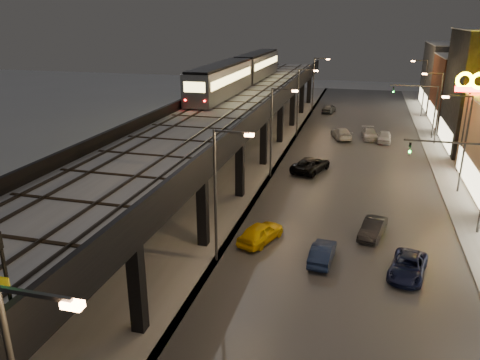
# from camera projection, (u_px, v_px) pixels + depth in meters

# --- Properties ---
(road_surface) EXTENTS (17.00, 120.00, 0.06)m
(road_surface) POSITION_uv_depth(u_px,v_px,m) (354.00, 171.00, 49.34)
(road_surface) COLOR #46474D
(road_surface) RESTS_ON ground
(sidewalk_right) EXTENTS (4.00, 120.00, 0.14)m
(sidewalk_right) POSITION_uv_depth(u_px,v_px,m) (456.00, 179.00, 46.88)
(sidewalk_right) COLOR #9FA1A8
(sidewalk_right) RESTS_ON ground
(under_viaduct_pavement) EXTENTS (11.00, 120.00, 0.06)m
(under_viaduct_pavement) POSITION_uv_depth(u_px,v_px,m) (231.00, 161.00, 52.64)
(under_viaduct_pavement) COLOR #9FA1A8
(under_viaduct_pavement) RESTS_ON ground
(elevated_viaduct) EXTENTS (9.00, 100.00, 6.30)m
(elevated_viaduct) POSITION_uv_depth(u_px,v_px,m) (222.00, 118.00, 47.92)
(elevated_viaduct) COLOR black
(elevated_viaduct) RESTS_ON ground
(viaduct_trackbed) EXTENTS (8.40, 100.00, 0.32)m
(viaduct_trackbed) POSITION_uv_depth(u_px,v_px,m) (223.00, 110.00, 47.78)
(viaduct_trackbed) COLOR #B2B7C1
(viaduct_trackbed) RESTS_ON elevated_viaduct
(viaduct_parapet_streetside) EXTENTS (0.30, 100.00, 1.10)m
(viaduct_parapet_streetside) POSITION_uv_depth(u_px,v_px,m) (264.00, 108.00, 46.59)
(viaduct_parapet_streetside) COLOR black
(viaduct_parapet_streetside) RESTS_ON elevated_viaduct
(viaduct_parapet_far) EXTENTS (0.30, 100.00, 1.10)m
(viaduct_parapet_far) POSITION_uv_depth(u_px,v_px,m) (183.00, 104.00, 48.71)
(viaduct_parapet_far) COLOR black
(viaduct_parapet_far) RESTS_ON elevated_viaduct
(building_e) EXTENTS (12.20, 12.20, 10.16)m
(building_e) POSITION_uv_depth(u_px,v_px,m) (479.00, 92.00, 68.26)
(building_e) COLOR brown
(building_e) RESTS_ON ground
(building_f) EXTENTS (12.20, 16.20, 11.16)m
(building_f) POSITION_uv_depth(u_px,v_px,m) (463.00, 77.00, 80.85)
(building_f) COLOR #3B3B3D
(building_f) RESTS_ON ground
(streetlight_left_1) EXTENTS (2.57, 0.28, 9.00)m
(streetlight_left_1) POSITION_uv_depth(u_px,v_px,m) (219.00, 188.00, 29.50)
(streetlight_left_1) COLOR #38383A
(streetlight_left_1) RESTS_ON ground
(streetlight_left_2) EXTENTS (2.57, 0.28, 9.00)m
(streetlight_left_2) POSITION_uv_depth(u_px,v_px,m) (274.00, 127.00, 45.91)
(streetlight_left_2) COLOR #38383A
(streetlight_left_2) RESTS_ON ground
(streetlight_right_2) EXTENTS (2.56, 0.28, 9.00)m
(streetlight_right_2) POSITION_uv_depth(u_px,v_px,m) (463.00, 138.00, 41.72)
(streetlight_right_2) COLOR #38383A
(streetlight_right_2) RESTS_ON ground
(streetlight_left_3) EXTENTS (2.57, 0.28, 9.00)m
(streetlight_left_3) POSITION_uv_depth(u_px,v_px,m) (300.00, 98.00, 62.32)
(streetlight_left_3) COLOR #38383A
(streetlight_left_3) RESTS_ON ground
(streetlight_right_3) EXTENTS (2.56, 0.28, 9.00)m
(streetlight_right_3) POSITION_uv_depth(u_px,v_px,m) (437.00, 103.00, 58.13)
(streetlight_right_3) COLOR #38383A
(streetlight_right_3) RESTS_ON ground
(streetlight_left_4) EXTENTS (2.57, 0.28, 9.00)m
(streetlight_left_4) POSITION_uv_depth(u_px,v_px,m) (315.00, 81.00, 78.73)
(streetlight_left_4) COLOR #38383A
(streetlight_left_4) RESTS_ON ground
(streetlight_right_4) EXTENTS (2.56, 0.28, 9.00)m
(streetlight_right_4) POSITION_uv_depth(u_px,v_px,m) (423.00, 84.00, 74.54)
(streetlight_right_4) COLOR #38383A
(streetlight_right_4) RESTS_ON ground
(traffic_light_rig_a) EXTENTS (6.10, 0.34, 7.00)m
(traffic_light_rig_a) POSITION_uv_depth(u_px,v_px,m) (470.00, 176.00, 33.97)
(traffic_light_rig_a) COLOR #38383A
(traffic_light_rig_a) RESTS_ON ground
(traffic_light_rig_b) EXTENTS (6.10, 0.34, 7.00)m
(traffic_light_rig_b) POSITION_uv_depth(u_px,v_px,m) (426.00, 105.00, 61.32)
(traffic_light_rig_b) COLOR #38383A
(traffic_light_rig_b) RESTS_ON ground
(subway_train) EXTENTS (3.04, 37.02, 3.63)m
(subway_train) POSITION_uv_depth(u_px,v_px,m) (242.00, 71.00, 63.33)
(subway_train) COLOR gray
(subway_train) RESTS_ON viaduct_trackbed
(rail_signal) EXTENTS (0.34, 0.42, 2.91)m
(rail_signal) POSITION_uv_depth(u_px,v_px,m) (0.00, 257.00, 13.91)
(rail_signal) COLOR black
(rail_signal) RESTS_ON viaduct_trackbed
(car_taxi) EXTENTS (3.06, 4.63, 1.46)m
(car_taxi) POSITION_uv_depth(u_px,v_px,m) (261.00, 233.00, 33.60)
(car_taxi) COLOR yellow
(car_taxi) RESTS_ON ground
(car_near_white) EXTENTS (1.64, 3.98, 1.28)m
(car_near_white) POSITION_uv_depth(u_px,v_px,m) (322.00, 253.00, 30.93)
(car_near_white) COLOR #142146
(car_near_white) RESTS_ON ground
(car_mid_silver) EXTENTS (4.16, 6.00, 1.52)m
(car_mid_silver) POSITION_uv_depth(u_px,v_px,m) (311.00, 165.00, 48.92)
(car_mid_silver) COLOR black
(car_mid_silver) RESTS_ON ground
(car_mid_dark) EXTENTS (3.38, 5.32, 1.44)m
(car_mid_dark) POSITION_uv_depth(u_px,v_px,m) (341.00, 134.00, 62.13)
(car_mid_dark) COLOR silver
(car_mid_dark) RESTS_ON ground
(car_far_white) EXTENTS (2.35, 4.48, 1.45)m
(car_far_white) POSITION_uv_depth(u_px,v_px,m) (329.00, 109.00, 79.02)
(car_far_white) COLOR #555A62
(car_far_white) RESTS_ON ground
(car_onc_silver) EXTENTS (2.25, 4.15, 1.30)m
(car_onc_silver) POSITION_uv_depth(u_px,v_px,m) (373.00, 229.00, 34.45)
(car_onc_silver) COLOR black
(car_onc_silver) RESTS_ON ground
(car_onc_dark) EXTENTS (2.89, 4.73, 1.22)m
(car_onc_dark) POSITION_uv_depth(u_px,v_px,m) (408.00, 267.00, 29.27)
(car_onc_dark) COLOR #0F1539
(car_onc_dark) RESTS_ON ground
(car_onc_white) EXTENTS (2.48, 4.80, 1.33)m
(car_onc_white) POSITION_uv_depth(u_px,v_px,m) (370.00, 135.00, 61.94)
(car_onc_white) COLOR silver
(car_onc_white) RESTS_ON ground
(car_onc_red) EXTENTS (1.84, 4.21, 1.41)m
(car_onc_red) POSITION_uv_depth(u_px,v_px,m) (384.00, 137.00, 60.40)
(car_onc_red) COLOR silver
(car_onc_red) RESTS_ON ground
(sign_mcdonalds) EXTENTS (3.07, 0.50, 10.33)m
(sign_mcdonalds) POSITION_uv_depth(u_px,v_px,m) (470.00, 91.00, 46.28)
(sign_mcdonalds) COLOR #38383A
(sign_mcdonalds) RESTS_ON ground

